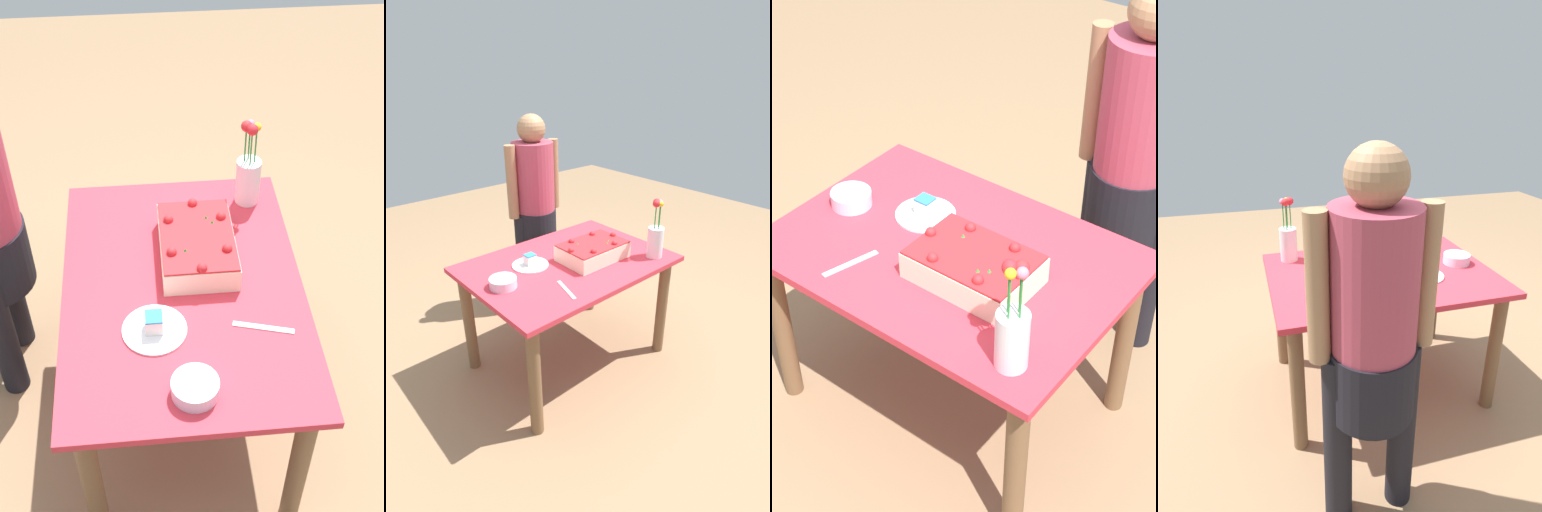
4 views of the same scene
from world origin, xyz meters
TOP-DOWN VIEW (x-y plane):
  - ground_plane at (0.00, 0.00)m, footprint 8.00×8.00m
  - dining_table at (0.00, 0.00)m, footprint 1.18×0.84m
  - sheet_cake at (-0.15, 0.06)m, footprint 0.39×0.27m
  - serving_plate_with_slice at (0.20, -0.11)m, footprint 0.21×0.21m
  - cake_knife at (0.22, 0.25)m, footprint 0.07×0.20m
  - flower_vase at (-0.45, 0.30)m, footprint 0.10×0.10m
  - fruit_bowl at (0.45, 0.00)m, footprint 0.15×0.15m
  - person_standing at (-0.29, -0.72)m, footprint 0.45×0.31m

SIDE VIEW (x-z plane):
  - ground_plane at x=0.00m, z-range 0.00..0.00m
  - dining_table at x=0.00m, z-range 0.23..0.96m
  - cake_knife at x=0.22m, z-range 0.72..0.73m
  - serving_plate_with_slice at x=0.20m, z-range 0.70..0.78m
  - fruit_bowl at x=0.45m, z-range 0.72..0.78m
  - sheet_cake at x=-0.15m, z-range 0.71..0.84m
  - flower_vase at x=-0.45m, z-range 0.67..1.03m
  - person_standing at x=-0.29m, z-range 0.11..1.60m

